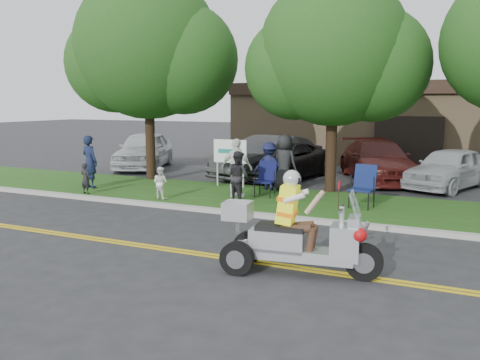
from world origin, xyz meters
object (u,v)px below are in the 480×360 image
at_px(spectator_adult_mid, 238,177).
at_px(parked_car_left, 267,157).
at_px(spectator_adult_right, 237,168).
at_px(trike_scooter, 293,238).
at_px(parked_car_right, 377,161).
at_px(lawn_chair_a, 364,183).
at_px(spectator_adult_left, 90,162).
at_px(parked_car_far_right, 449,168).
at_px(parked_car_mid, 281,161).
at_px(lawn_chair_b, 266,177).
at_px(parked_car_far_left, 144,150).

distance_m(spectator_adult_mid, parked_car_left, 5.43).
height_order(spectator_adult_right, parked_car_left, spectator_adult_right).
distance_m(trike_scooter, parked_car_right, 11.65).
bearing_deg(spectator_adult_mid, lawn_chair_a, -143.50).
relative_size(spectator_adult_left, spectator_adult_right, 0.99).
xyz_separation_m(spectator_adult_mid, spectator_adult_right, (-0.35, 0.66, 0.15)).
xyz_separation_m(spectator_adult_left, parked_car_far_right, (11.18, 5.66, -0.28)).
relative_size(spectator_adult_left, parked_car_right, 0.34).
bearing_deg(parked_car_mid, parked_car_far_right, 11.73).
xyz_separation_m(lawn_chair_b, spectator_adult_right, (-0.74, -0.59, 0.29)).
distance_m(parked_car_left, parked_car_mid, 0.57).
distance_m(spectator_adult_mid, spectator_adult_right, 0.76).
bearing_deg(spectator_adult_left, spectator_adult_mid, -169.28).
distance_m(parked_car_left, parked_car_far_right, 6.72).
height_order(trike_scooter, lawn_chair_a, trike_scooter).
distance_m(trike_scooter, spectator_adult_right, 6.87).
xyz_separation_m(trike_scooter, parked_car_mid, (-4.11, 10.41, 0.07)).
bearing_deg(spectator_adult_left, parked_car_far_right, -141.30).
distance_m(lawn_chair_b, parked_car_far_right, 6.82).
distance_m(lawn_chair_b, parked_car_left, 4.35).
height_order(lawn_chair_b, parked_car_far_left, parked_car_far_left).
xyz_separation_m(lawn_chair_a, spectator_adult_left, (-9.20, -0.70, 0.23)).
relative_size(lawn_chair_a, parked_car_mid, 0.23).
bearing_deg(spectator_adult_mid, spectator_adult_right, -38.39).
distance_m(lawn_chair_b, parked_car_mid, 4.25).
bearing_deg(spectator_adult_left, parked_car_far_left, -60.40).
height_order(trike_scooter, parked_car_right, trike_scooter).
bearing_deg(parked_car_mid, parked_car_far_left, -175.80).
relative_size(parked_car_left, parked_car_right, 0.96).
relative_size(trike_scooter, parked_car_right, 0.53).
bearing_deg(spectator_adult_right, lawn_chair_b, -137.27).
bearing_deg(parked_car_left, trike_scooter, -47.72).
bearing_deg(parked_car_right, trike_scooter, -111.27).
bearing_deg(parked_car_right, spectator_adult_left, -167.06).
xyz_separation_m(parked_car_left, parked_car_right, (4.09, 1.29, -0.07)).
distance_m(spectator_adult_left, parked_car_mid, 7.28).
bearing_deg(parked_car_mid, lawn_chair_a, -39.59).
bearing_deg(spectator_adult_right, parked_car_left, -75.24).
distance_m(trike_scooter, parked_car_left, 11.35).
bearing_deg(trike_scooter, parked_car_far_right, 71.70).
relative_size(spectator_adult_mid, parked_car_far_right, 0.35).
xyz_separation_m(lawn_chair_b, parked_car_left, (-1.60, 4.05, 0.13)).
bearing_deg(lawn_chair_a, parked_car_far_right, 75.18).
bearing_deg(spectator_adult_mid, parked_car_far_left, -14.28).
bearing_deg(trike_scooter, spectator_adult_right, 116.05).
bearing_deg(spectator_adult_left, parked_car_left, -118.99).
bearing_deg(parked_car_right, parked_car_left, 173.36).
height_order(spectator_adult_left, parked_car_far_right, spectator_adult_left).
bearing_deg(parked_car_mid, spectator_adult_left, -125.89).
height_order(parked_car_far_left, parked_car_left, same).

